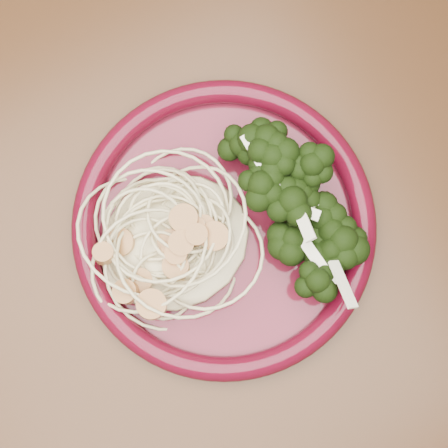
% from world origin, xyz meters
% --- Properties ---
extents(dining_table, '(1.20, 0.80, 0.75)m').
position_xyz_m(dining_table, '(0.00, 0.00, 0.65)').
color(dining_table, '#472814').
rests_on(dining_table, ground).
extents(dinner_plate, '(0.30, 0.30, 0.02)m').
position_xyz_m(dinner_plate, '(-0.06, 0.07, 0.76)').
color(dinner_plate, '#53101E').
rests_on(dinner_plate, dining_table).
extents(spaghetti_pile, '(0.15, 0.13, 0.03)m').
position_xyz_m(spaghetti_pile, '(-0.11, 0.08, 0.77)').
color(spaghetti_pile, beige).
rests_on(spaghetti_pile, dinner_plate).
extents(scallop_cluster, '(0.13, 0.13, 0.04)m').
position_xyz_m(scallop_cluster, '(-0.11, 0.08, 0.80)').
color(scallop_cluster, tan).
rests_on(scallop_cluster, spaghetti_pile).
extents(broccoli_pile, '(0.12, 0.16, 0.05)m').
position_xyz_m(broccoli_pile, '(-0.01, 0.06, 0.78)').
color(broccoli_pile, black).
rests_on(broccoli_pile, dinner_plate).
extents(onion_garnish, '(0.08, 0.11, 0.05)m').
position_xyz_m(onion_garnish, '(-0.01, 0.06, 0.81)').
color(onion_garnish, '#F3F1CC').
rests_on(onion_garnish, broccoli_pile).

